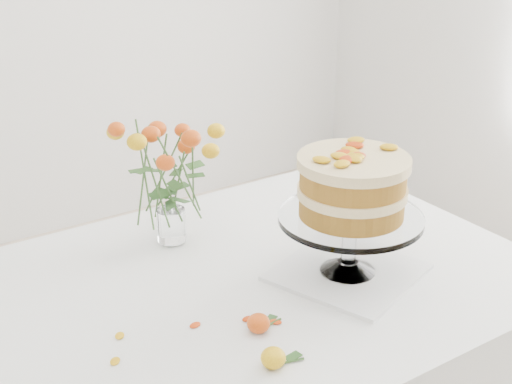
% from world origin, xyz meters
% --- Properties ---
extents(table, '(1.43, 0.93, 0.76)m').
position_xyz_m(table, '(0.00, 0.00, 0.67)').
color(table, tan).
rests_on(table, ground).
extents(napkin, '(0.37, 0.37, 0.01)m').
position_xyz_m(napkin, '(0.27, -0.11, 0.76)').
color(napkin, white).
rests_on(napkin, table).
extents(cake_stand, '(0.32, 0.32, 0.29)m').
position_xyz_m(cake_stand, '(0.27, -0.11, 0.96)').
color(cake_stand, white).
rests_on(cake_stand, napkin).
extents(rose_vase, '(0.25, 0.25, 0.35)m').
position_xyz_m(rose_vase, '(0.01, 0.25, 0.96)').
color(rose_vase, white).
rests_on(rose_vase, table).
extents(loose_rose_near, '(0.08, 0.05, 0.04)m').
position_xyz_m(loose_rose_near, '(-0.06, -0.29, 0.78)').
color(loose_rose_near, yellow).
rests_on(loose_rose_near, table).
extents(loose_rose_far, '(0.08, 0.05, 0.04)m').
position_xyz_m(loose_rose_far, '(-0.02, -0.19, 0.78)').
color(loose_rose_far, '#C53F09').
rests_on(loose_rose_far, table).
extents(stray_petal_a, '(0.03, 0.02, 0.00)m').
position_xyz_m(stray_petal_a, '(-0.12, -0.10, 0.76)').
color(stray_petal_a, '#DA9E0D').
rests_on(stray_petal_a, table).
extents(stray_petal_b, '(0.03, 0.02, 0.00)m').
position_xyz_m(stray_petal_b, '(-0.02, -0.14, 0.76)').
color(stray_petal_b, '#DA9E0D').
rests_on(stray_petal_b, table).
extents(stray_petal_c, '(0.03, 0.02, 0.00)m').
position_xyz_m(stray_petal_c, '(0.02, -0.18, 0.76)').
color(stray_petal_c, '#DA9E0D').
rests_on(stray_petal_c, table).
extents(stray_petal_d, '(0.03, 0.02, 0.00)m').
position_xyz_m(stray_petal_d, '(-0.26, -0.05, 0.76)').
color(stray_petal_d, '#DA9E0D').
rests_on(stray_petal_d, table).
extents(stray_petal_e, '(0.03, 0.02, 0.00)m').
position_xyz_m(stray_petal_e, '(-0.30, -0.12, 0.76)').
color(stray_petal_e, '#DA9E0D').
rests_on(stray_petal_e, table).
extents(stray_petal_f, '(0.03, 0.02, 0.00)m').
position_xyz_m(stray_petal_f, '(0.30, -0.08, 0.76)').
color(stray_petal_f, '#DA9E0D').
rests_on(stray_petal_f, table).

